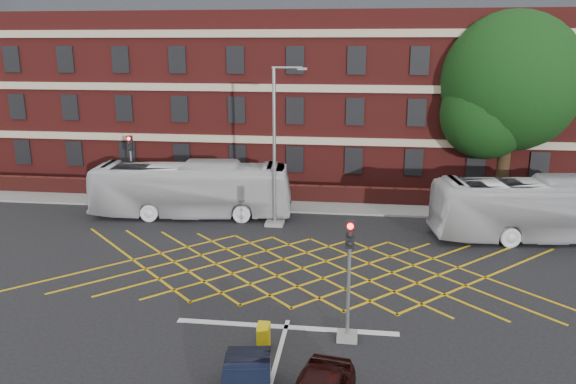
# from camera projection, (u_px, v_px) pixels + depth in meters

# --- Properties ---
(ground) EXTENTS (120.00, 120.00, 0.00)m
(ground) POSITION_uv_depth(u_px,v_px,m) (297.00, 287.00, 23.43)
(ground) COLOR black
(ground) RESTS_ON ground
(victorian_building) EXTENTS (51.00, 12.17, 20.40)m
(victorian_building) POSITION_uv_depth(u_px,v_px,m) (334.00, 71.00, 42.49)
(victorian_building) COLOR #5B1917
(victorian_building) RESTS_ON ground
(boundary_wall) EXTENTS (56.00, 0.50, 1.10)m
(boundary_wall) POSITION_uv_depth(u_px,v_px,m) (320.00, 194.00, 35.75)
(boundary_wall) COLOR #4D1714
(boundary_wall) RESTS_ON ground
(far_pavement) EXTENTS (60.00, 3.00, 0.12)m
(far_pavement) POSITION_uv_depth(u_px,v_px,m) (319.00, 206.00, 34.92)
(far_pavement) COLOR slate
(far_pavement) RESTS_ON ground
(box_junction_hatching) EXTENTS (8.22, 8.22, 0.02)m
(box_junction_hatching) POSITION_uv_depth(u_px,v_px,m) (302.00, 268.00, 25.34)
(box_junction_hatching) COLOR #CC990C
(box_junction_hatching) RESTS_ON ground
(stop_line) EXTENTS (8.00, 0.30, 0.02)m
(stop_line) POSITION_uv_depth(u_px,v_px,m) (286.00, 327.00, 20.07)
(stop_line) COLOR silver
(stop_line) RESTS_ON ground
(bus_left) EXTENTS (11.78, 3.73, 3.23)m
(bus_left) POSITION_uv_depth(u_px,v_px,m) (192.00, 189.00, 32.71)
(bus_left) COLOR silver
(bus_left) RESTS_ON ground
(bus_right) EXTENTS (11.98, 4.19, 3.27)m
(bus_right) POSITION_uv_depth(u_px,v_px,m) (548.00, 209.00, 28.75)
(bus_right) COLOR #BABBBF
(bus_right) RESTS_ON ground
(deciduous_tree) EXTENTS (8.86, 8.86, 11.97)m
(deciduous_tree) POSITION_uv_depth(u_px,v_px,m) (509.00, 91.00, 35.66)
(deciduous_tree) COLOR black
(deciduous_tree) RESTS_ON ground
(traffic_light_near) EXTENTS (0.70, 0.70, 4.27)m
(traffic_light_near) POSITION_uv_depth(u_px,v_px,m) (348.00, 292.00, 18.82)
(traffic_light_near) COLOR slate
(traffic_light_near) RESTS_ON ground
(traffic_light_far) EXTENTS (0.70, 0.70, 4.27)m
(traffic_light_far) POSITION_uv_depth(u_px,v_px,m) (132.00, 175.00, 35.69)
(traffic_light_far) COLOR slate
(traffic_light_far) RESTS_ON ground
(street_lamp) EXTENTS (2.25, 1.00, 8.69)m
(street_lamp) POSITION_uv_depth(u_px,v_px,m) (276.00, 173.00, 30.72)
(street_lamp) COLOR slate
(street_lamp) RESTS_ON ground
(direction_signs) EXTENTS (1.10, 0.16, 2.20)m
(direction_signs) POSITION_uv_depth(u_px,v_px,m) (117.00, 179.00, 36.15)
(direction_signs) COLOR gray
(direction_signs) RESTS_ON ground
(utility_cabinet) EXTENTS (0.40, 0.43, 0.88)m
(utility_cabinet) POSITION_uv_depth(u_px,v_px,m) (264.00, 336.00, 18.61)
(utility_cabinet) COLOR gold
(utility_cabinet) RESTS_ON ground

